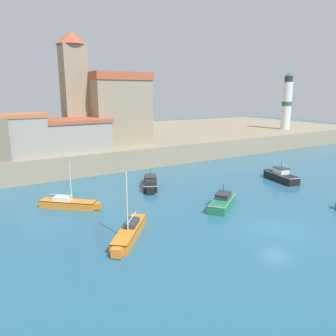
# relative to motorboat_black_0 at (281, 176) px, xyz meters

# --- Properties ---
(ground_plane) EXTENTS (200.00, 200.00, 0.00)m
(ground_plane) POSITION_rel_motorboat_black_0_xyz_m (-12.59, -10.15, -0.65)
(ground_plane) COLOR #28607F
(quay_seawall) EXTENTS (120.00, 40.00, 3.05)m
(quay_seawall) POSITION_rel_motorboat_black_0_xyz_m (-12.59, 35.06, 0.87)
(quay_seawall) COLOR gray
(quay_seawall) RESTS_ON ground
(motorboat_black_0) EXTENTS (2.58, 5.73, 2.65)m
(motorboat_black_0) POSITION_rel_motorboat_black_0_xyz_m (0.00, 0.00, 0.00)
(motorboat_black_0) COLOR black
(motorboat_black_0) RESTS_ON ground
(sailboat_orange_1) EXTENTS (5.14, 5.77, 5.40)m
(sailboat_orange_1) POSITION_rel_motorboat_black_0_xyz_m (-23.85, -5.11, -0.17)
(sailboat_orange_1) COLOR orange
(sailboat_orange_1) RESTS_ON ground
(motorboat_green_2) EXTENTS (5.43, 4.37, 2.36)m
(motorboat_green_2) POSITION_rel_motorboat_black_0_xyz_m (-12.89, -3.56, -0.08)
(motorboat_green_2) COLOR #237A4C
(motorboat_green_2) RESTS_ON ground
(motorboat_black_3) EXTENTS (4.03, 5.96, 2.37)m
(motorboat_black_3) POSITION_rel_motorboat_black_0_xyz_m (-15.67, 6.38, -0.10)
(motorboat_black_3) COLOR black
(motorboat_black_3) RESTS_ON ground
(sailboat_orange_4) EXTENTS (5.25, 4.88, 4.67)m
(sailboat_orange_4) POSITION_rel_motorboat_black_0_xyz_m (-26.02, 4.29, -0.20)
(sailboat_orange_4) COLOR orange
(sailboat_orange_4) RESTS_ON ground
(church) EXTENTS (13.23, 15.62, 17.02)m
(church) POSITION_rel_motorboat_black_0_xyz_m (-13.40, 26.43, 8.43)
(church) COLOR gray
(church) RESTS_ON quay_seawall
(lighthouse) EXTENTS (2.09, 2.09, 12.30)m
(lighthouse) POSITION_rel_motorboat_black_0_xyz_m (27.41, 21.86, 8.35)
(lighthouse) COLOR silver
(lighthouse) RESTS_ON quay_seawall
(harbor_shed_near_wharf) EXTENTS (7.59, 4.24, 5.51)m
(harbor_shed_near_wharf) POSITION_rel_motorboat_black_0_xyz_m (-28.59, 18.08, 5.17)
(harbor_shed_near_wharf) COLOR gray
(harbor_shed_near_wharf) RESTS_ON quay_seawall
(harbor_shed_mid_row) EXTENTS (9.22, 6.68, 4.49)m
(harbor_shed_mid_row) POSITION_rel_motorboat_black_0_xyz_m (-20.59, 19.47, 4.66)
(harbor_shed_mid_row) COLOR gray
(harbor_shed_mid_row) RESTS_ON quay_seawall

